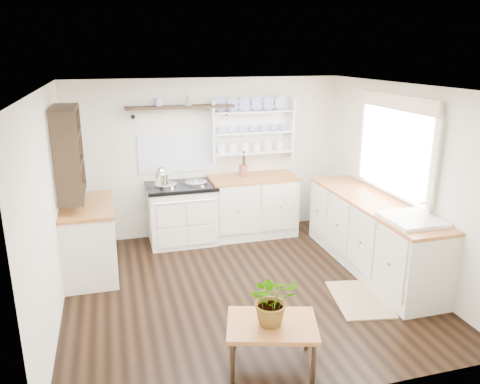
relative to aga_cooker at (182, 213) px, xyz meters
The scene contains 19 objects.
floor 1.69m from the aga_cooker, 73.59° to the right, with size 4.00×3.80×0.01m, color black.
wall_back 0.91m from the aga_cooker, 35.55° to the left, with size 4.00×0.02×2.30m, color beige.
wall_right 3.01m from the aga_cooker, 32.52° to the right, with size 0.02×3.80×2.30m, color beige.
wall_left 2.31m from the aga_cooker, 134.41° to the right, with size 0.02×3.80×2.30m, color beige.
ceiling 2.48m from the aga_cooker, 73.59° to the right, with size 4.00×3.80×0.01m, color white.
window 3.02m from the aga_cooker, 30.49° to the right, with size 0.08×1.55×1.22m.
aga_cooker is the anchor object (origin of this frame).
back_cabinets 1.06m from the aga_cooker, ahead, with size 1.27×0.63×0.90m.
right_cabinets 2.61m from the aga_cooker, 34.20° to the right, with size 0.62×2.43×0.90m.
belfast_sink 3.12m from the aga_cooker, 45.75° to the right, with size 0.55×0.60×0.45m.
left_cabinets 1.41m from the aga_cooker, 151.58° to the right, with size 0.62×1.13×0.90m.
plate_rack 1.60m from the aga_cooker, 14.80° to the left, with size 1.20×0.22×0.90m.
high_shelf 1.48m from the aga_cooker, 73.29° to the left, with size 1.50×0.29×0.16m.
left_shelving 1.89m from the aga_cooker, 154.08° to the right, with size 0.28×0.80×1.05m, color black.
kettle 0.68m from the aga_cooker, 156.86° to the right, with size 0.19×0.19×0.23m, color silver, non-canonical shape.
utensil_crock 1.09m from the aga_cooker, ahead, with size 0.13×0.13×0.15m, color brown.
center_table 2.99m from the aga_cooker, 83.98° to the right, with size 0.89×0.74×0.42m.
potted_plant 2.99m from the aga_cooker, 83.98° to the right, with size 0.41×0.36×0.46m, color #3F7233.
floor_rug 2.75m from the aga_cooker, 53.09° to the right, with size 0.55×0.85×0.02m, color #7F634A.
Camera 1 is at (-1.36, -4.71, 2.65)m, focal length 35.00 mm.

